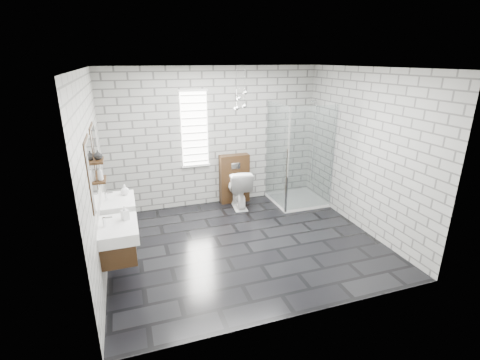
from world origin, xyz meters
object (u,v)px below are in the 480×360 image
vanity_right (116,205)px  cistern_panel (234,179)px  vanity_left (115,232)px  shower_enclosure (296,180)px  toilet (238,188)px

vanity_right → cistern_panel: bearing=29.8°
vanity_left → shower_enclosure: shower_enclosure is taller
cistern_panel → shower_enclosure: (1.14, -0.52, 0.00)m
vanity_right → cistern_panel: 2.63m
vanity_left → vanity_right: (0.00, 0.88, 0.00)m
vanity_right → cistern_panel: (2.27, 1.30, -0.26)m
shower_enclosure → toilet: 1.17m
vanity_left → toilet: size_ratio=2.02×
vanity_right → shower_enclosure: 3.51m
vanity_right → shower_enclosure: size_ratio=0.77×
vanity_left → shower_enclosure: (3.41, 1.67, -0.25)m
cistern_panel → toilet: size_ratio=1.29×
vanity_left → toilet: vanity_left is taller
cistern_panel → shower_enclosure: shower_enclosure is taller
shower_enclosure → cistern_panel: bearing=155.6°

